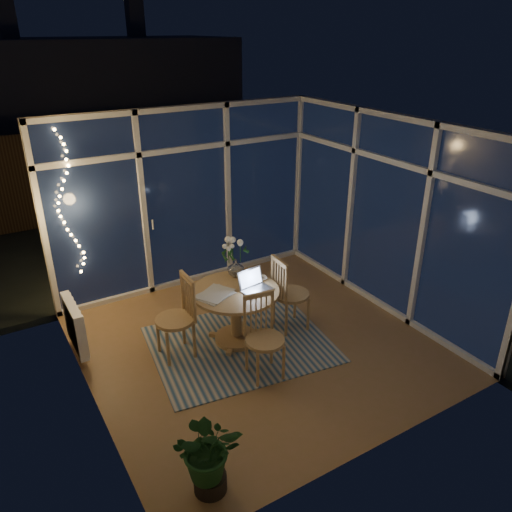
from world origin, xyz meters
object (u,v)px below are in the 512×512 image
at_px(chair_front, 265,338).
at_px(chair_right, 291,293).
at_px(dining_table, 236,316).
at_px(flower_vase, 236,268).
at_px(laptop, 257,281).
at_px(potted_plant, 209,456).
at_px(chair_left, 174,318).

bearing_deg(chair_front, chair_right, 46.89).
bearing_deg(dining_table, flower_vase, 59.98).
distance_m(chair_front, flower_vase, 1.16).
distance_m(dining_table, chair_front, 0.77).
relative_size(chair_right, laptop, 2.93).
height_order(chair_front, laptop, chair_front).
bearing_deg(chair_front, potted_plant, -131.13).
relative_size(dining_table, potted_plant, 1.37).
relative_size(dining_table, flower_vase, 4.98).
relative_size(flower_vase, potted_plant, 0.28).
bearing_deg(chair_front, flower_vase, 84.80).
relative_size(dining_table, chair_right, 1.02).
xyz_separation_m(dining_table, laptop, (0.21, -0.14, 0.48)).
distance_m(dining_table, flower_vase, 0.60).
relative_size(dining_table, chair_left, 1.02).
xyz_separation_m(chair_front, laptop, (0.27, 0.61, 0.35)).
height_order(chair_front, flower_vase, chair_front).
bearing_deg(chair_left, potted_plant, -13.77).
relative_size(chair_front, laptop, 2.80).
bearing_deg(chair_front, laptop, 73.87).
xyz_separation_m(chair_front, potted_plant, (-1.20, -1.05, -0.11)).
height_order(chair_right, flower_vase, chair_right).
distance_m(dining_table, chair_left, 0.77).
bearing_deg(dining_table, chair_front, -94.18).
bearing_deg(flower_vase, laptop, -87.19).
distance_m(chair_right, potted_plant, 2.63).
distance_m(dining_table, chair_right, 0.77).
xyz_separation_m(dining_table, chair_right, (0.75, -0.10, 0.16)).
height_order(chair_left, laptop, chair_left).
xyz_separation_m(laptop, potted_plant, (-1.46, -1.66, -0.46)).
height_order(flower_vase, potted_plant, flower_vase).
bearing_deg(chair_left, chair_right, 83.45).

